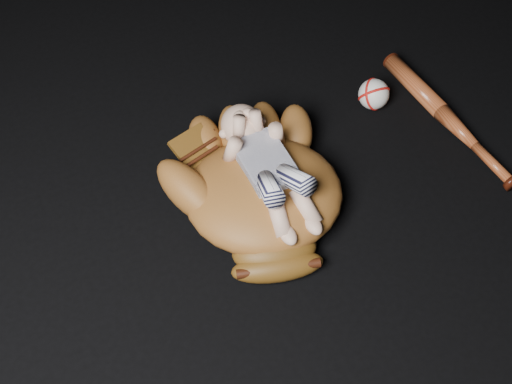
% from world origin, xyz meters
% --- Properties ---
extents(baseball_glove, '(0.54, 0.58, 0.15)m').
position_xyz_m(baseball_glove, '(-0.14, -0.00, 0.07)').
color(baseball_glove, brown).
rests_on(baseball_glove, ground).
extents(newborn_baby, '(0.17, 0.35, 0.14)m').
position_xyz_m(newborn_baby, '(-0.12, 0.00, 0.13)').
color(newborn_baby, '#D4A489').
rests_on(newborn_baby, baseball_glove).
extents(baseball_bat, '(0.06, 0.47, 0.04)m').
position_xyz_m(baseball_bat, '(0.37, 0.03, 0.02)').
color(baseball_bat, '#953F1C').
rests_on(baseball_bat, ground).
extents(baseball, '(0.09, 0.09, 0.08)m').
position_xyz_m(baseball, '(0.25, 0.16, 0.04)').
color(baseball, white).
rests_on(baseball, ground).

